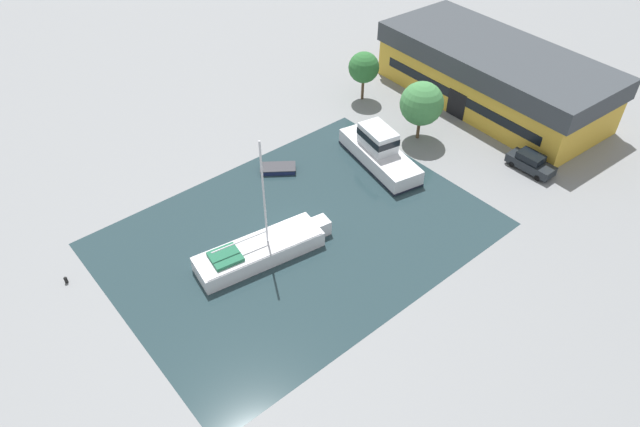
% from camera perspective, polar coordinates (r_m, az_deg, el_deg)
% --- Properties ---
extents(ground_plane, '(440.00, 440.00, 0.00)m').
position_cam_1_polar(ground_plane, '(48.38, -2.10, -2.06)').
color(ground_plane, gray).
extents(water_canal, '(22.80, 30.93, 0.01)m').
position_cam_1_polar(water_canal, '(48.38, -2.10, -2.05)').
color(water_canal, '#23383D').
rests_on(water_canal, ground).
extents(warehouse_building, '(26.58, 12.63, 6.42)m').
position_cam_1_polar(warehouse_building, '(67.58, 16.91, 13.12)').
color(warehouse_building, gold).
rests_on(warehouse_building, ground).
extents(quay_tree_near_building, '(4.40, 4.40, 6.24)m').
position_cam_1_polar(quay_tree_near_building, '(58.71, 10.13, 10.77)').
color(quay_tree_near_building, brown).
rests_on(quay_tree_near_building, ground).
extents(quay_tree_by_water, '(3.43, 3.43, 5.62)m').
position_cam_1_polar(quay_tree_by_water, '(65.14, 4.40, 14.35)').
color(quay_tree_by_water, brown).
rests_on(quay_tree_by_water, ground).
extents(parked_car, '(4.62, 1.86, 1.80)m').
position_cam_1_polar(parked_car, '(58.41, 20.32, 4.81)').
color(parked_car, '#1E2328').
rests_on(parked_car, ground).
extents(sailboat_moored, '(4.65, 11.87, 11.01)m').
position_cam_1_polar(sailboat_moored, '(46.12, -5.88, -3.62)').
color(sailboat_moored, silver).
rests_on(sailboat_moored, water_canal).
extents(motor_cruiser, '(10.56, 5.26, 3.70)m').
position_cam_1_polar(motor_cruiser, '(55.82, 5.92, 6.20)').
color(motor_cruiser, silver).
rests_on(motor_cruiser, water_canal).
extents(small_dinghy, '(3.38, 3.72, 0.52)m').
position_cam_1_polar(small_dinghy, '(55.20, -4.23, 4.51)').
color(small_dinghy, '#19234C').
rests_on(small_dinghy, water_canal).
extents(mooring_bollard, '(0.28, 0.28, 0.60)m').
position_cam_1_polar(mooring_bollard, '(48.42, -24.08, -6.06)').
color(mooring_bollard, black).
rests_on(mooring_bollard, ground).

